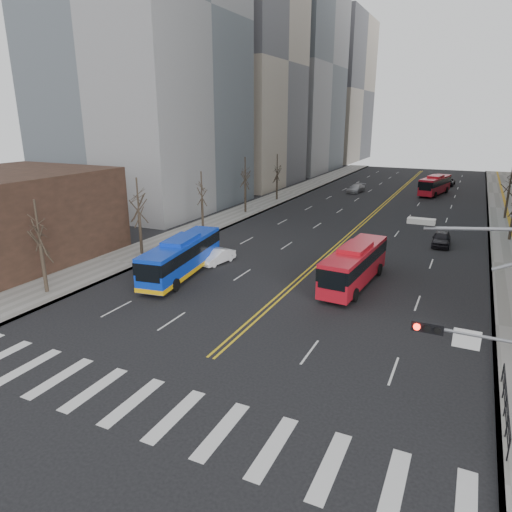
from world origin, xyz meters
The scene contains 15 objects.
ground centered at (0.00, 0.00, 0.00)m, with size 220.00×220.00×0.00m, color black.
sidewalk_left centered at (-16.50, 45.00, 0.07)m, with size 5.00×130.00×0.15m, color gray.
crosswalk centered at (0.00, 0.00, 0.01)m, with size 26.70×4.00×0.01m.
centerline centered at (0.00, 55.00, 0.01)m, with size 0.55×100.00×0.01m.
office_towers centered at (0.12, 68.51, 23.92)m, with size 83.00×134.00×58.00m.
signal_mast centered at (13.77, 2.00, 4.86)m, with size 5.37×0.37×9.39m.
pedestrian_railing centered at (14.30, 6.00, 0.82)m, with size 0.06×6.06×1.02m.
street_trees centered at (-7.18, 34.55, 4.87)m, with size 35.20×47.20×7.60m.
blue_bus centered at (-9.18, 15.82, 1.69)m, with size 3.91×11.23×3.23m.
red_bus_near centered at (4.26, 19.67, 1.81)m, with size 3.10×10.28×3.24m.
red_bus_far centered at (5.95, 68.46, 1.82)m, with size 4.42×10.48×3.26m.
car_white centered at (-8.17, 19.82, 0.63)m, with size 1.34×3.85×1.27m, color white.
car_dark_mid centered at (9.57, 34.82, 0.73)m, with size 1.73×4.29×1.46m, color black.
car_silver centered at (-6.57, 65.12, 0.71)m, with size 1.98×4.87×1.41m, color #AEADB3.
car_dark_far centered at (7.35, 80.63, 0.68)m, with size 2.26×4.90×1.36m, color black.
Camera 1 is at (11.84, -14.00, 12.68)m, focal length 32.00 mm.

